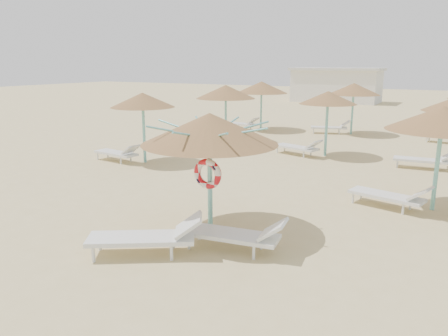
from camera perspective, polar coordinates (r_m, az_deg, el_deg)
The scene contains 6 objects.
ground at distance 10.12m, azimuth -4.66°, elevation -8.10°, with size 120.00×120.00×0.00m, color tan.
main_palapa at distance 9.47m, azimuth -1.90°, elevation 5.08°, with size 3.00×3.00×2.69m.
lounger_main_a at distance 8.86m, azimuth -9.78°, elevation -8.79°, with size 2.27×1.76×0.82m.
lounger_main_b at distance 8.91m, azimuth 1.78°, elevation -8.64°, with size 2.17×0.91×0.76m.
palapa_field at distance 18.79m, azimuth 15.84°, elevation 8.79°, with size 18.30×14.26×2.72m.
service_hut at distance 44.31m, azimuth 14.47°, elevation 10.47°, with size 8.40×4.40×3.25m.
Camera 1 is at (5.25, -7.81, 3.73)m, focal length 35.00 mm.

